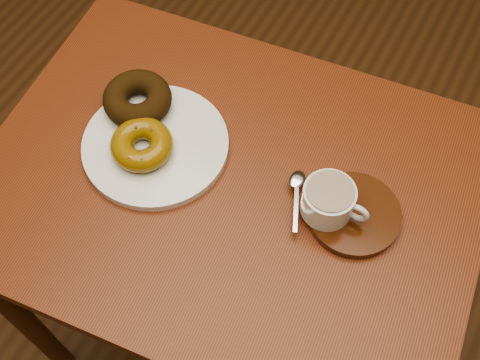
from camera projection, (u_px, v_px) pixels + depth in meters
The scene contains 8 objects.
ground at pixel (241, 279), 1.68m from camera, with size 6.00×6.00×0.00m, color #523319.
cafe_table at pixel (230, 215), 1.07m from camera, with size 0.87×0.69×0.76m.
donut_plate at pixel (156, 145), 1.00m from camera, with size 0.24×0.24×0.01m, color silver.
donut_cinnamon at pixel (137, 99), 1.01m from camera, with size 0.12×0.12×0.04m, color black.
donut_caramel at pixel (142, 145), 0.96m from camera, with size 0.13×0.13×0.04m.
saucer at pixel (354, 214), 0.93m from camera, with size 0.15×0.15×0.02m, color #3B1908.
coffee_cup at pixel (329, 200), 0.90m from camera, with size 0.11×0.08×0.06m.
teaspoon at pixel (297, 185), 0.94m from camera, with size 0.05×0.10×0.01m.
Camera 1 is at (0.29, -0.54, 1.59)m, focal length 45.00 mm.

